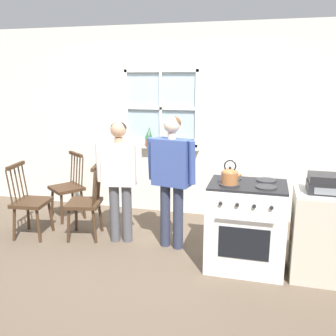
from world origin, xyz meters
The scene contains 12 objects.
ground_plane centered at (0.00, 0.00, 0.00)m, with size 16.00×16.00×0.00m, color brown.
wall_back centered at (0.01, 1.40, 1.34)m, with size 6.40×0.16×2.70m.
chair_by_window centered at (-1.52, 0.06, 0.44)m, with size 0.44×0.46×0.94m.
chair_near_wall centered at (-0.82, 0.21, 0.44)m, with size 0.48×0.50×0.94m.
chair_center_cluster centered at (-1.38, 0.76, 0.44)m, with size 0.58×0.57×0.94m.
person_elderly_left centered at (-0.35, 0.20, 0.89)m, with size 0.56×0.28×1.48m.
person_teen_center centered at (0.29, 0.20, 0.94)m, with size 0.60×0.29×1.56m.
stove centered at (1.17, -0.05, 0.47)m, with size 0.80×0.68×1.08m.
kettle centered at (0.99, -0.18, 1.02)m, with size 0.21×0.17×0.25m.
potted_plant centered at (-0.33, 1.31, 1.10)m, with size 0.12×0.11×0.30m.
side_counter centered at (1.90, -0.10, 0.45)m, with size 0.55×0.50×0.90m.
stereo centered at (1.90, -0.12, 0.99)m, with size 0.34×0.29×0.18m.
Camera 1 is at (1.31, -3.84, 1.97)m, focal length 40.00 mm.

